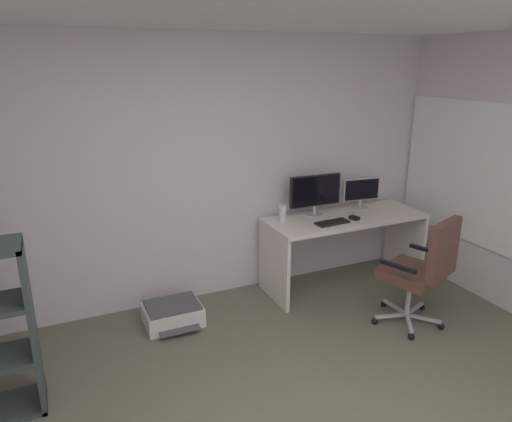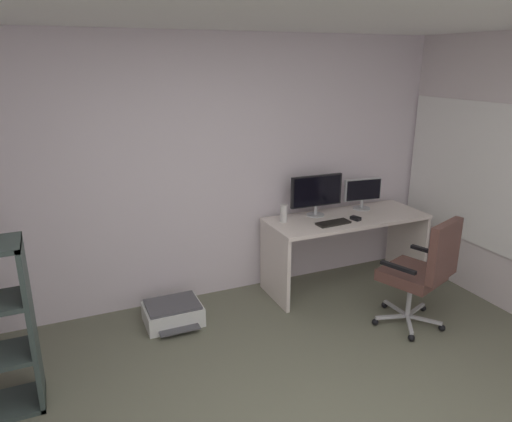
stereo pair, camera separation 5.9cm
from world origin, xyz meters
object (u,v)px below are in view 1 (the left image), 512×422
Objects in this scene: desk at (344,234)px; printer at (173,314)px; monitor_secondary at (361,191)px; monitor_main at (315,192)px; keyboard at (332,223)px; desktop_speaker at (283,213)px; office_chair at (422,268)px; computer_mouse at (354,218)px.

printer is at bearing -178.68° from desk.
monitor_secondary is at bearing 5.48° from printer.
monitor_main is 1.65× the size of keyboard.
office_chair reaches higher than desktop_speaker.
printer is at bearing 172.82° from keyboard.
monitor_main is 1.33× the size of monitor_secondary.
desktop_speaker is at bearing -173.06° from monitor_main.
desk is 3.94× the size of monitor_secondary.
office_chair is (0.13, -0.98, -0.00)m from desk.
computer_mouse is (-0.27, -0.28, -0.17)m from monitor_secondary.
monitor_secondary is at bearing 0.01° from monitor_main.
computer_mouse is 0.10× the size of office_chair.
keyboard is at bearing -151.50° from desk.
monitor_main reaches higher than keyboard.
office_chair is (0.40, -1.14, -0.44)m from monitor_main.
desk is at bearing -30.88° from monitor_main.
printer is at bearing -172.57° from monitor_main.
office_chair is at bearing -98.04° from monitor_secondary.
office_chair is (-0.16, -1.14, -0.38)m from monitor_secondary.
printer is (-2.13, -0.20, -0.85)m from monitor_secondary.
printer is at bearing -174.52° from monitor_secondary.
office_chair is at bearing -97.40° from computer_mouse.
printer is (-1.57, -0.20, -0.91)m from monitor_main.
computer_mouse is at bearing -19.11° from desktop_speaker.
desktop_speaker is (-0.39, -0.05, -0.16)m from monitor_main.
monitor_secondary is 0.41× the size of office_chair.
computer_mouse is (0.27, 0.01, 0.01)m from keyboard.
monitor_main is at bearing 6.94° from desktop_speaker.
computer_mouse is 1.98m from printer.
office_chair is at bearing -53.91° from desktop_speaker.
monitor_main is (-0.27, 0.16, 0.44)m from desk.
desktop_speaker is 1.40m from printer.
desk is 2.95× the size of monitor_main.
keyboard is at bearing -31.13° from desktop_speaker.
monitor_secondary is 0.64m from keyboard.
desktop_speaker is at bearing 7.59° from printer.
monitor_secondary is at bearing 24.88° from keyboard.
desk is 4.86× the size of keyboard.
keyboard is at bearing -151.27° from monitor_secondary.
monitor_main is 0.47m from computer_mouse.
keyboard reaches higher than desk.
computer_mouse is at bearing -2.43° from printer.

